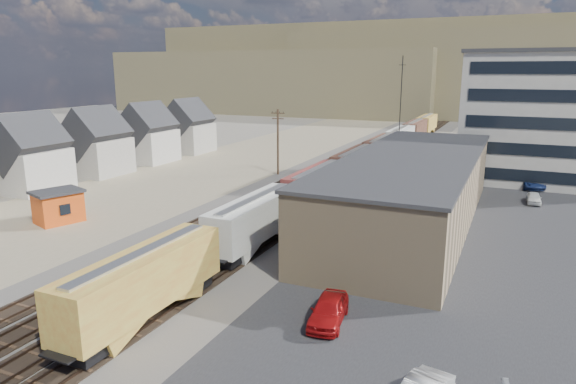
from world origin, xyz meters
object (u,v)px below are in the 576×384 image
at_px(parked_car_blue, 530,182).
at_px(parked_car_red, 328,310).
at_px(maintenance_shed, 58,206).
at_px(freight_train, 369,155).
at_px(utility_pole_north, 278,140).

bearing_deg(parked_car_blue, parked_car_red, -121.77).
bearing_deg(parked_car_blue, maintenance_shed, -157.54).
bearing_deg(parked_car_red, freight_train, 94.90).
relative_size(utility_pole_north, maintenance_shed, 1.75).
height_order(utility_pole_north, parked_car_blue, utility_pole_north).
distance_m(utility_pole_north, parked_car_red, 47.71).
distance_m(freight_train, parked_car_red, 49.86).
xyz_separation_m(utility_pole_north, maintenance_shed, (-10.40, -32.28, -3.51)).
height_order(parked_car_red, parked_car_blue, parked_car_red).
height_order(freight_train, maintenance_shed, freight_train).
height_order(freight_train, parked_car_red, freight_train).
bearing_deg(freight_train, maintenance_shed, -119.94).
xyz_separation_m(freight_train, parked_car_red, (10.83, -48.63, -1.93)).
distance_m(utility_pole_north, maintenance_shed, 34.09).
bearing_deg(maintenance_shed, parked_car_red, -15.38).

